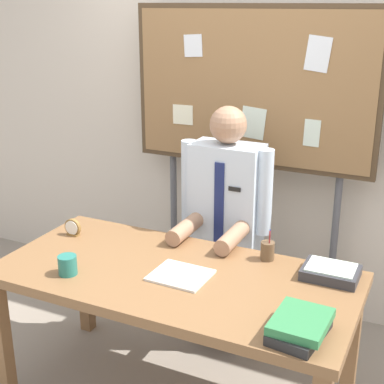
{
  "coord_description": "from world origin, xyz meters",
  "views": [
    {
      "loc": [
        1.1,
        -2.12,
        1.98
      ],
      "look_at": [
        0.0,
        0.2,
        1.09
      ],
      "focal_mm": 51.77,
      "sensor_mm": 36.0,
      "label": 1
    }
  ],
  "objects_px": {
    "desk": "(175,288)",
    "coffee_mug": "(68,265)",
    "book_stack": "(300,327)",
    "open_notebook": "(181,275)",
    "paper_tray": "(331,272)",
    "pen_holder": "(268,251)",
    "bulletin_board": "(252,93)",
    "desk_clock": "(73,228)",
    "person": "(225,237)"
  },
  "relations": [
    {
      "from": "pen_holder",
      "to": "book_stack",
      "type": "bearing_deg",
      "value": -61.15
    },
    {
      "from": "desk_clock",
      "to": "paper_tray",
      "type": "relative_size",
      "value": 0.37
    },
    {
      "from": "bulletin_board",
      "to": "coffee_mug",
      "type": "xyz_separation_m",
      "value": [
        -0.45,
        -1.26,
        -0.67
      ]
    },
    {
      "from": "bulletin_board",
      "to": "book_stack",
      "type": "height_order",
      "value": "bulletin_board"
    },
    {
      "from": "bulletin_board",
      "to": "open_notebook",
      "type": "relative_size",
      "value": 7.34
    },
    {
      "from": "book_stack",
      "to": "open_notebook",
      "type": "xyz_separation_m",
      "value": [
        -0.64,
        0.24,
        -0.04
      ]
    },
    {
      "from": "book_stack",
      "to": "pen_holder",
      "type": "relative_size",
      "value": 1.8
    },
    {
      "from": "desk",
      "to": "open_notebook",
      "type": "distance_m",
      "value": 0.1
    },
    {
      "from": "bulletin_board",
      "to": "open_notebook",
      "type": "bearing_deg",
      "value": -87.64
    },
    {
      "from": "book_stack",
      "to": "paper_tray",
      "type": "xyz_separation_m",
      "value": [
        0.01,
        0.54,
        -0.01
      ]
    },
    {
      "from": "book_stack",
      "to": "desk_clock",
      "type": "relative_size",
      "value": 2.96
    },
    {
      "from": "bulletin_board",
      "to": "book_stack",
      "type": "distance_m",
      "value": 1.61
    },
    {
      "from": "paper_tray",
      "to": "bulletin_board",
      "type": "bearing_deg",
      "value": 132.3
    },
    {
      "from": "coffee_mug",
      "to": "paper_tray",
      "type": "bearing_deg",
      "value": 23.87
    },
    {
      "from": "desk",
      "to": "paper_tray",
      "type": "bearing_deg",
      "value": 21.81
    },
    {
      "from": "book_stack",
      "to": "coffee_mug",
      "type": "distance_m",
      "value": 1.14
    },
    {
      "from": "book_stack",
      "to": "coffee_mug",
      "type": "relative_size",
      "value": 3.06
    },
    {
      "from": "desk",
      "to": "coffee_mug",
      "type": "distance_m",
      "value": 0.53
    },
    {
      "from": "desk",
      "to": "coffee_mug",
      "type": "relative_size",
      "value": 18.45
    },
    {
      "from": "coffee_mug",
      "to": "pen_holder",
      "type": "xyz_separation_m",
      "value": [
        0.81,
        0.56,
        0.0
      ]
    },
    {
      "from": "book_stack",
      "to": "open_notebook",
      "type": "height_order",
      "value": "book_stack"
    },
    {
      "from": "desk_clock",
      "to": "open_notebook",
      "type": "bearing_deg",
      "value": -13.17
    },
    {
      "from": "desk_clock",
      "to": "bulletin_board",
      "type": "bearing_deg",
      "value": 50.69
    },
    {
      "from": "person",
      "to": "coffee_mug",
      "type": "bearing_deg",
      "value": -117.29
    },
    {
      "from": "person",
      "to": "coffee_mug",
      "type": "xyz_separation_m",
      "value": [
        -0.45,
        -0.88,
        0.12
      ]
    },
    {
      "from": "person",
      "to": "bulletin_board",
      "type": "xyz_separation_m",
      "value": [
        0.0,
        0.38,
        0.79
      ]
    },
    {
      "from": "book_stack",
      "to": "bulletin_board",
      "type": "bearing_deg",
      "value": 117.88
    },
    {
      "from": "pen_holder",
      "to": "open_notebook",
      "type": "bearing_deg",
      "value": -131.84
    },
    {
      "from": "pen_holder",
      "to": "desk_clock",
      "type": "bearing_deg",
      "value": -170.82
    },
    {
      "from": "open_notebook",
      "to": "pen_holder",
      "type": "xyz_separation_m",
      "value": [
        0.31,
        0.35,
        0.04
      ]
    },
    {
      "from": "desk",
      "to": "pen_holder",
      "type": "relative_size",
      "value": 10.86
    },
    {
      "from": "bulletin_board",
      "to": "desk_clock",
      "type": "distance_m",
      "value": 1.32
    },
    {
      "from": "desk_clock",
      "to": "paper_tray",
      "type": "height_order",
      "value": "desk_clock"
    },
    {
      "from": "coffee_mug",
      "to": "desk_clock",
      "type": "bearing_deg",
      "value": 124.11
    },
    {
      "from": "coffee_mug",
      "to": "bulletin_board",
      "type": "bearing_deg",
      "value": 70.23
    },
    {
      "from": "desk",
      "to": "paper_tray",
      "type": "xyz_separation_m",
      "value": [
        0.69,
        0.28,
        0.11
      ]
    },
    {
      "from": "book_stack",
      "to": "open_notebook",
      "type": "bearing_deg",
      "value": 159.47
    },
    {
      "from": "open_notebook",
      "to": "paper_tray",
      "type": "height_order",
      "value": "paper_tray"
    },
    {
      "from": "bulletin_board",
      "to": "desk_clock",
      "type": "xyz_separation_m",
      "value": [
        -0.72,
        -0.87,
        -0.67
      ]
    },
    {
      "from": "book_stack",
      "to": "paper_tray",
      "type": "distance_m",
      "value": 0.54
    },
    {
      "from": "paper_tray",
      "to": "desk_clock",
      "type": "bearing_deg",
      "value": -175.2
    },
    {
      "from": "person",
      "to": "coffee_mug",
      "type": "height_order",
      "value": "person"
    },
    {
      "from": "person",
      "to": "coffee_mug",
      "type": "distance_m",
      "value": 1.0
    },
    {
      "from": "book_stack",
      "to": "desk_clock",
      "type": "height_order",
      "value": "desk_clock"
    },
    {
      "from": "coffee_mug",
      "to": "paper_tray",
      "type": "relative_size",
      "value": 0.36
    },
    {
      "from": "bulletin_board",
      "to": "pen_holder",
      "type": "distance_m",
      "value": 1.03
    },
    {
      "from": "pen_holder",
      "to": "paper_tray",
      "type": "distance_m",
      "value": 0.34
    },
    {
      "from": "paper_tray",
      "to": "open_notebook",
      "type": "bearing_deg",
      "value": -155.38
    },
    {
      "from": "open_notebook",
      "to": "desk_clock",
      "type": "distance_m",
      "value": 0.78
    },
    {
      "from": "bulletin_board",
      "to": "pen_holder",
      "type": "height_order",
      "value": "bulletin_board"
    }
  ]
}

